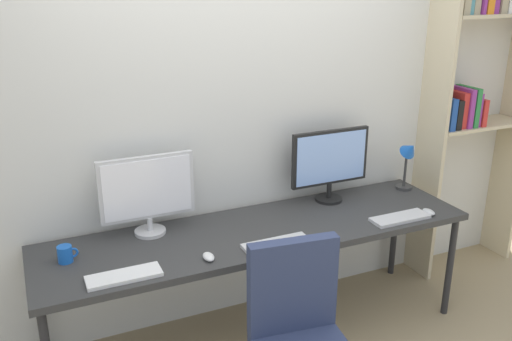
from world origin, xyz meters
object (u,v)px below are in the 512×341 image
at_px(desk, 259,236).
at_px(monitor_left, 147,192).
at_px(bookshelf, 475,87).
at_px(keyboard_right, 400,218).
at_px(keyboard_left, 124,276).
at_px(keyboard_center, 277,244).
at_px(mouse_left_side, 429,212).
at_px(monitor_right, 330,161).
at_px(mouse_right_side, 209,257).
at_px(coffee_mug, 65,254).
at_px(desk_lamp, 409,157).

bearing_deg(desk, monitor_left, 160.51).
distance_m(bookshelf, keyboard_right, 1.24).
height_order(keyboard_left, keyboard_right, same).
distance_m(keyboard_left, keyboard_center, 0.84).
distance_m(monitor_left, keyboard_right, 1.53).
distance_m(monitor_left, keyboard_center, 0.79).
bearing_deg(bookshelf, mouse_left_side, -147.34).
xyz_separation_m(bookshelf, monitor_left, (-2.38, -0.02, -0.40)).
bearing_deg(monitor_right, bookshelf, 0.82).
height_order(bookshelf, mouse_right_side, bookshelf).
bearing_deg(monitor_right, coffee_mug, -174.70).
relative_size(keyboard_center, keyboard_right, 1.02).
bearing_deg(monitor_left, coffee_mug, -162.07).
bearing_deg(bookshelf, desk_lamp, -172.76).
bearing_deg(keyboard_left, keyboard_center, 0.00).
bearing_deg(bookshelf, desk, -172.68).
height_order(mouse_left_side, coffee_mug, coffee_mug).
bearing_deg(bookshelf, keyboard_left, -170.07).
xyz_separation_m(desk, desk_lamp, (1.19, 0.15, 0.29)).
distance_m(keyboard_left, mouse_right_side, 0.44).
bearing_deg(keyboard_center, keyboard_left, 180.00).
bearing_deg(keyboard_left, coffee_mug, 130.24).
xyz_separation_m(keyboard_right, coffee_mug, (-1.92, 0.29, 0.04)).
distance_m(keyboard_left, keyboard_right, 1.68).
relative_size(bookshelf, monitor_left, 4.04).
bearing_deg(desk_lamp, mouse_right_side, -166.58).
distance_m(desk, desk_lamp, 1.23).
height_order(keyboard_center, mouse_right_side, mouse_right_side).
distance_m(desk, mouse_right_side, 0.46).
height_order(monitor_left, mouse_right_side, monitor_left).
bearing_deg(desk_lamp, keyboard_left, -169.29).
bearing_deg(coffee_mug, monitor_left, 17.93).
relative_size(monitor_right, keyboard_left, 1.49).
bearing_deg(mouse_right_side, bookshelf, 11.76).
relative_size(keyboard_right, mouse_left_side, 3.91).
bearing_deg(keyboard_right, mouse_left_side, -2.71).
bearing_deg(desk, bookshelf, 7.32).
bearing_deg(keyboard_right, bookshelf, 25.92).
distance_m(monitor_left, monitor_right, 1.20).
xyz_separation_m(bookshelf, monitor_right, (-1.18, -0.02, -0.39)).
relative_size(monitor_left, monitor_right, 0.99).
height_order(monitor_left, coffee_mug, monitor_left).
distance_m(desk, mouse_left_side, 1.08).
relative_size(keyboard_center, mouse_right_side, 4.01).
bearing_deg(mouse_left_side, keyboard_left, 179.70).
bearing_deg(coffee_mug, mouse_right_side, -22.29).
xyz_separation_m(monitor_left, desk_lamp, (1.79, -0.06, -0.02)).
relative_size(keyboard_left, keyboard_right, 0.98).
bearing_deg(keyboard_left, mouse_left_side, -0.30).
bearing_deg(monitor_right, keyboard_left, -162.92).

